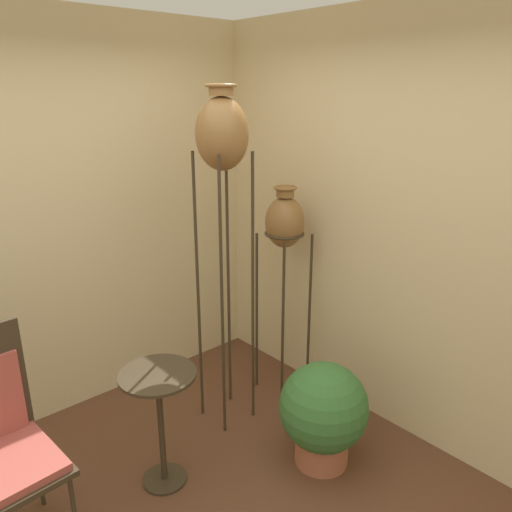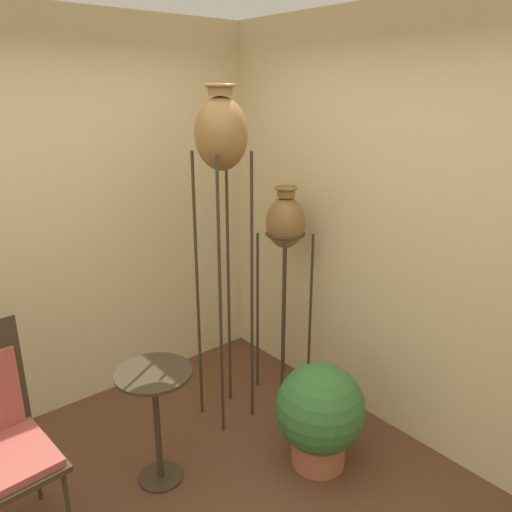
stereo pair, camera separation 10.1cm
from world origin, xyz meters
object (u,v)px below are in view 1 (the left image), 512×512
at_px(vase_stand_tall, 222,143).
at_px(side_table, 160,405).
at_px(vase_stand_medium, 285,227).
at_px(potted_plant, 323,412).

bearing_deg(vase_stand_tall, side_table, -159.95).
distance_m(vase_stand_tall, vase_stand_medium, 0.82).
bearing_deg(side_table, vase_stand_medium, 11.56).
height_order(vase_stand_tall, vase_stand_medium, vase_stand_tall).
bearing_deg(vase_stand_tall, vase_stand_medium, 0.23).
height_order(vase_stand_tall, side_table, vase_stand_tall).
bearing_deg(vase_stand_medium, potted_plant, -118.01).
bearing_deg(potted_plant, vase_stand_tall, 100.37).
distance_m(vase_stand_medium, side_table, 1.46).
relative_size(vase_stand_tall, side_table, 3.09).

